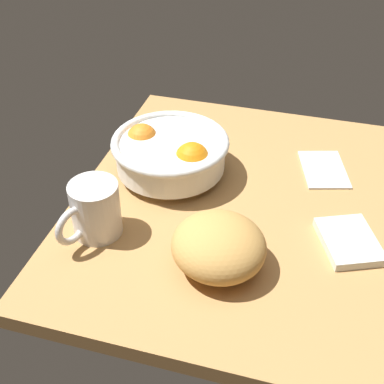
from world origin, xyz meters
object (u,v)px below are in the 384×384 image
(bread_loaf, at_px, (219,246))
(napkin_spare, at_px, (349,241))
(fruit_bowl, at_px, (170,152))
(mug, at_px, (94,210))
(napkin_folded, at_px, (324,169))

(bread_loaf, xyz_separation_m, napkin_spare, (0.10, -0.20, -0.03))
(fruit_bowl, xyz_separation_m, napkin_spare, (-0.11, -0.35, -0.04))
(bread_loaf, distance_m, mug, 0.22)
(bread_loaf, relative_size, mug, 1.21)
(napkin_spare, xyz_separation_m, mug, (-0.09, 0.42, 0.04))
(bread_loaf, bearing_deg, mug, 84.98)
(fruit_bowl, height_order, bread_loaf, fruit_bowl)
(fruit_bowl, bearing_deg, napkin_folded, -72.47)
(fruit_bowl, bearing_deg, bread_loaf, -145.80)
(napkin_folded, bearing_deg, fruit_bowl, 107.53)
(fruit_bowl, height_order, mug, mug)
(mug, bearing_deg, napkin_folded, -51.10)
(napkin_folded, height_order, mug, mug)
(fruit_bowl, height_order, napkin_spare, fruit_bowl)
(napkin_spare, height_order, mug, mug)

